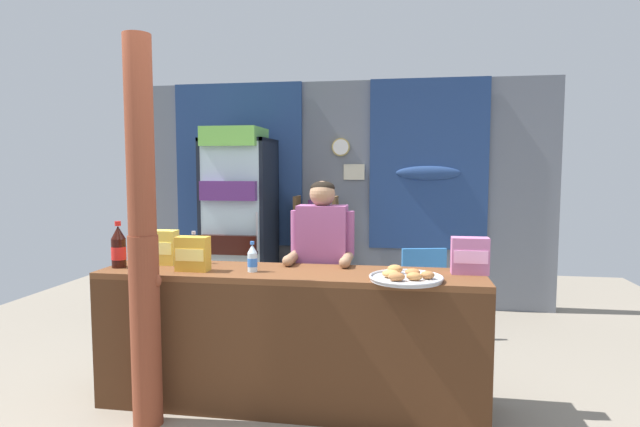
{
  "coord_description": "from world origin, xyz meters",
  "views": [
    {
      "loc": [
        0.73,
        -2.9,
        1.61
      ],
      "look_at": [
        0.09,
        1.0,
        1.26
      ],
      "focal_mm": 28.81,
      "sensor_mm": 36.0,
      "label": 1
    }
  ],
  "objects": [
    {
      "name": "soda_bottle_water",
      "position": [
        -0.25,
        0.34,
        1.01
      ],
      "size": [
        0.07,
        0.07,
        0.2
      ],
      "color": "silver",
      "rests_on": "stall_counter"
    },
    {
      "name": "ground_plane",
      "position": [
        0.0,
        1.21,
        0.0
      ],
      "size": [
        7.87,
        7.87,
        0.0
      ],
      "primitive_type": "plane",
      "color": "gray"
    },
    {
      "name": "timber_post",
      "position": [
        -0.84,
        -0.02,
        1.15
      ],
      "size": [
        0.2,
        0.18,
        2.4
      ],
      "color": "brown",
      "rests_on": "ground"
    },
    {
      "name": "snack_box_instant_noodle",
      "position": [
        -0.97,
        0.48,
        1.04
      ],
      "size": [
        0.24,
        0.11,
        0.24
      ],
      "color": "#EAD14C",
      "rests_on": "stall_counter"
    },
    {
      "name": "snack_box_choco_powder",
      "position": [
        -0.65,
        0.3,
        1.04
      ],
      "size": [
        0.22,
        0.11,
        0.23
      ],
      "color": "gold",
      "rests_on": "stall_counter"
    },
    {
      "name": "soda_bottle_cola",
      "position": [
        -1.21,
        0.33,
        1.06
      ],
      "size": [
        0.1,
        0.1,
        0.32
      ],
      "color": "black",
      "rests_on": "stall_counter"
    },
    {
      "name": "shopkeeper",
      "position": [
        0.14,
        0.81,
        0.95
      ],
      "size": [
        0.48,
        0.42,
        1.51
      ],
      "color": "#28282D",
      "rests_on": "ground"
    },
    {
      "name": "soda_bottle_grape_soda",
      "position": [
        -0.76,
        0.57,
        1.02
      ],
      "size": [
        0.07,
        0.07,
        0.23
      ],
      "color": "#56286B",
      "rests_on": "stall_counter"
    },
    {
      "name": "plastic_lawn_chair",
      "position": [
        0.9,
        2.05,
        0.49
      ],
      "size": [
        0.53,
        0.53,
        0.86
      ],
      "color": "#3884D6",
      "rests_on": "ground"
    },
    {
      "name": "pastry_tray",
      "position": [
        0.75,
        0.23,
        0.94
      ],
      "size": [
        0.45,
        0.45,
        0.07
      ],
      "color": "#BCBCC1",
      "rests_on": "stall_counter"
    },
    {
      "name": "bottle_shelf_rack",
      "position": [
        -0.24,
        2.78,
        0.67
      ],
      "size": [
        0.48,
        0.28,
        1.29
      ],
      "color": "brown",
      "rests_on": "ground"
    },
    {
      "name": "back_wall_curtained",
      "position": [
        -0.03,
        3.07,
        1.35
      ],
      "size": [
        4.84,
        0.22,
        2.6
      ],
      "color": "slate",
      "rests_on": "ground"
    },
    {
      "name": "stall_counter",
      "position": [
        -0.01,
        0.29,
        0.56
      ],
      "size": [
        2.56,
        0.55,
        0.92
      ],
      "color": "brown",
      "rests_on": "ground"
    },
    {
      "name": "drink_fridge",
      "position": [
        -1.04,
        2.46,
        1.12
      ],
      "size": [
        0.71,
        0.76,
        2.03
      ],
      "color": "black",
      "rests_on": "ground"
    },
    {
      "name": "snack_box_wafer",
      "position": [
        1.16,
        0.5,
        1.04
      ],
      "size": [
        0.24,
        0.12,
        0.24
      ],
      "color": "#B76699",
      "rests_on": "stall_counter"
    }
  ]
}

